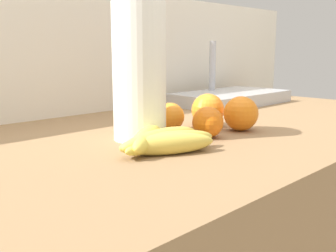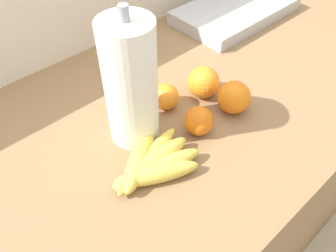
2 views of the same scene
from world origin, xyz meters
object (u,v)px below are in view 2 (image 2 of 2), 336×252
paper_towel_roll (131,85)px  orange_back_right (235,97)px  banana_bunch (151,165)px  orange_far_right (199,121)px  orange_back_left (203,82)px  orange_front (166,97)px  sink_basin (235,9)px

paper_towel_roll → orange_back_right: bearing=-23.5°
banana_bunch → orange_far_right: (0.16, 0.01, 0.01)m
banana_bunch → paper_towel_roll: (0.04, 0.11, 0.12)m
orange_back_right → orange_far_right: bearing=177.6°
orange_back_left → orange_front: size_ratio=1.24×
orange_back_right → paper_towel_roll: bearing=156.5°
banana_bunch → orange_back_right: (0.28, 0.01, 0.02)m
paper_towel_roll → orange_far_right: bearing=-40.7°
orange_back_right → paper_towel_roll: (-0.23, 0.10, 0.10)m
orange_far_right → sink_basin: (0.49, 0.30, -0.01)m
orange_back_left → orange_back_right: bearing=-79.9°
paper_towel_roll → sink_basin: bearing=18.9°
paper_towel_roll → sink_basin: size_ratio=0.74×
orange_far_right → orange_back_right: orange_back_right is taller
orange_back_right → orange_front: 0.17m
orange_back_right → paper_towel_roll: paper_towel_roll is taller
sink_basin → paper_towel_roll: bearing=-161.1°
orange_far_right → paper_towel_roll: size_ratio=0.22×
orange_back_right → sink_basin: (0.37, 0.31, -0.02)m
banana_bunch → sink_basin: size_ratio=0.50×
orange_back_left → orange_far_right: (-0.10, -0.09, -0.01)m
orange_front → paper_towel_roll: bearing=-170.5°
orange_far_right → paper_towel_roll: paper_towel_roll is taller
orange_back_left → paper_towel_roll: (-0.21, 0.01, 0.10)m
banana_bunch → orange_front: size_ratio=3.20×
orange_far_right → orange_back_right: bearing=-2.4°
sink_basin → orange_front: bearing=-159.1°
sink_basin → orange_far_right: bearing=-148.5°
orange_back_left → orange_front: (-0.10, 0.03, -0.01)m
banana_bunch → sink_basin: 0.72m
banana_bunch → orange_back_right: size_ratio=2.58×
banana_bunch → orange_far_right: bearing=5.0°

